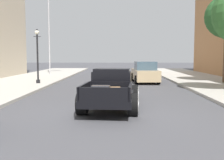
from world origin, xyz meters
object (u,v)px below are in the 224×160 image
object	(u,v)px
hotrod_truck_black	(112,89)
street_lamp_far	(37,52)
flagpole	(51,21)
car_background_tan	(145,73)

from	to	relation	value
hotrod_truck_black	street_lamp_far	bearing A→B (deg)	123.81
hotrod_truck_black	street_lamp_far	distance (m)	9.92
street_lamp_far	flagpole	world-z (taller)	flagpole
hotrod_truck_black	car_background_tan	world-z (taller)	car_background_tan
hotrod_truck_black	flagpole	bearing A→B (deg)	110.77
hotrod_truck_black	flagpole	xyz separation A→B (m)	(-6.86, 18.09, 5.02)
hotrod_truck_black	car_background_tan	size ratio (longest dim) A/B	1.15
car_background_tan	flagpole	bearing A→B (deg)	139.52
street_lamp_far	flagpole	distance (m)	10.62
street_lamp_far	flagpole	bearing A→B (deg)	98.10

